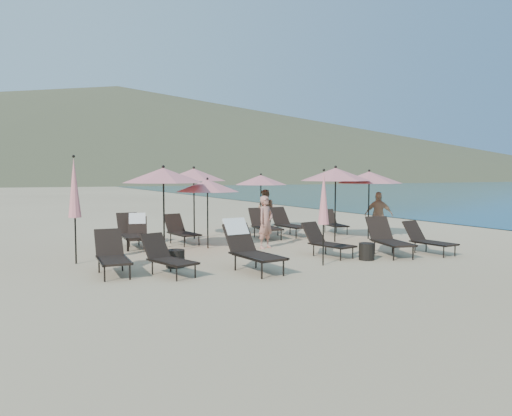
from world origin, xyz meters
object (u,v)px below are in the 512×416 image
umbrella_closed_1 (74,188)px  beachgoer_b (266,210)px  lounger_7 (137,232)px  lounger_9 (264,224)px  lounger_1 (167,256)px  umbrella_open_1 (207,186)px  beachgoer_c (379,215)px  lounger_0 (112,254)px  lounger_11 (333,222)px  umbrella_closed_0 (324,198)px  umbrella_open_4 (261,180)px  lounger_10 (288,223)px  umbrella_open_2 (336,174)px  lounger_5 (428,239)px  umbrella_open_5 (369,177)px  lounger_8 (181,230)px  lounger_4 (388,238)px  lounger_6 (131,232)px  umbrella_open_3 (194,175)px  lounger_2 (249,246)px  umbrella_open_0 (163,175)px  side_table_0 (175,258)px  side_table_1 (367,251)px  lounger_3 (326,241)px  beachgoer_a (266,222)px

umbrella_closed_1 → beachgoer_b: bearing=29.3°
lounger_7 → lounger_9: lounger_9 is taller
lounger_1 → beachgoer_b: (6.04, 6.57, 0.39)m
lounger_9 → umbrella_open_1: bearing=-146.3°
lounger_9 → beachgoer_c: size_ratio=1.14×
lounger_0 → lounger_11: size_ratio=1.06×
umbrella_open_1 → beachgoer_c: bearing=-5.2°
lounger_9 → umbrella_closed_0: umbrella_closed_0 is taller
umbrella_open_4 → lounger_10: bearing=-87.0°
umbrella_open_2 → umbrella_closed_0: size_ratio=1.06×
lounger_5 → umbrella_open_5: size_ratio=0.66×
lounger_8 → beachgoer_b: (4.19, 2.12, 0.37)m
umbrella_open_1 → lounger_4: bearing=-41.4°
lounger_6 → umbrella_open_3: umbrella_open_3 is taller
lounger_2 → umbrella_open_2: 5.68m
umbrella_open_4 → beachgoer_c: bearing=-57.0°
umbrella_open_0 → umbrella_open_2: (5.57, -0.28, 0.02)m
umbrella_closed_0 → beachgoer_b: (2.39, 7.23, -0.82)m
lounger_7 → lounger_5: bearing=-21.3°
umbrella_open_4 → umbrella_closed_0: umbrella_closed_0 is taller
lounger_10 → side_table_0: bearing=-150.1°
umbrella_closed_1 → beachgoer_c: 9.87m
lounger_4 → lounger_2: bearing=-163.1°
umbrella_open_4 → umbrella_closed_1: size_ratio=0.83×
umbrella_closed_1 → side_table_1: size_ratio=6.11×
lounger_2 → beachgoer_b: size_ratio=1.20×
umbrella_open_3 → side_table_0: size_ratio=5.46×
lounger_8 → umbrella_closed_0: 5.54m
umbrella_open_2 → beachgoer_b: size_ratio=1.56×
lounger_7 → side_table_1: 6.74m
lounger_5 → side_table_1: (-2.14, -0.01, -0.19)m
lounger_3 → umbrella_open_1: size_ratio=0.77×
umbrella_closed_1 → lounger_8: bearing=32.0°
lounger_8 → umbrella_open_3: size_ratio=0.66×
lounger_6 → beachgoer_a: size_ratio=1.13×
lounger_5 → lounger_11: 5.06m
lounger_8 → beachgoer_a: (1.90, -2.06, 0.35)m
lounger_4 → lounger_8: lounger_4 is taller
umbrella_open_3 → umbrella_open_1: bearing=-100.3°
umbrella_open_4 → beachgoer_a: (-2.01, -4.06, -1.17)m
umbrella_open_5 → beachgoer_c: (0.41, -0.04, -1.28)m
lounger_2 → side_table_1: 3.28m
lounger_1 → lounger_11: bearing=14.4°
lounger_4 → lounger_11: size_ratio=1.18×
beachgoer_a → umbrella_open_1: bearing=132.0°
side_table_1 → beachgoer_b: bearing=82.3°
lounger_2 → side_table_0: size_ratio=4.22×
lounger_10 → beachgoer_c: 3.11m
lounger_6 → lounger_7: (0.15, -0.09, 0.01)m
lounger_6 → beachgoer_c: beachgoer_c is taller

